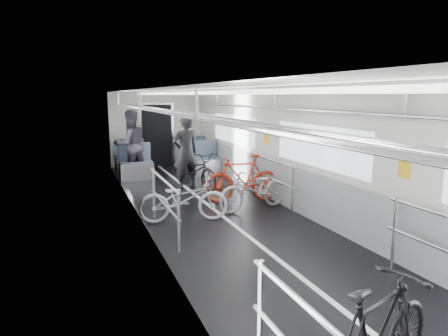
# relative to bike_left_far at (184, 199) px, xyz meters

# --- Properties ---
(car_shell) EXTENTS (3.02, 14.01, 2.41)m
(car_shell) POSITION_rel_bike_left_far_xyz_m (0.78, 0.89, 0.70)
(car_shell) COLOR black
(car_shell) RESTS_ON ground
(bike_left_far) EXTENTS (1.71, 0.84, 0.86)m
(bike_left_far) POSITION_rel_bike_left_far_xyz_m (0.00, 0.00, 0.00)
(bike_left_far) COLOR silver
(bike_left_far) RESTS_ON floor
(bike_right_mid) EXTENTS (1.74, 0.92, 0.87)m
(bike_right_mid) POSITION_rel_bike_left_far_xyz_m (1.54, 0.23, 0.01)
(bike_right_mid) COLOR #9B9A9F
(bike_right_mid) RESTS_ON floor
(bike_right_far) EXTENTS (1.78, 0.74, 1.04)m
(bike_right_far) POSITION_rel_bike_left_far_xyz_m (1.57, 0.90, 0.09)
(bike_right_far) COLOR #AB2C15
(bike_right_far) RESTS_ON floor
(bike_aisle) EXTENTS (1.12, 1.92, 0.95)m
(bike_aisle) POSITION_rel_bike_left_far_xyz_m (0.96, 2.43, 0.05)
(bike_aisle) COLOR black
(bike_aisle) RESTS_ON floor
(person_standing) EXTENTS (0.72, 0.53, 1.83)m
(person_standing) POSITION_rel_bike_left_far_xyz_m (0.76, 2.53, 0.48)
(person_standing) COLOR black
(person_standing) RESTS_ON floor
(person_seated) EXTENTS (1.11, 0.97, 1.91)m
(person_seated) POSITION_rel_bike_left_far_xyz_m (-0.34, 4.26, 0.53)
(person_seated) COLOR #2D2A31
(person_seated) RESTS_ON floor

